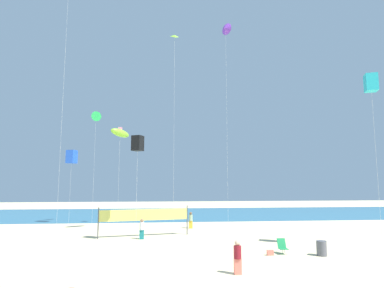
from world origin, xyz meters
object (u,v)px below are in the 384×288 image
Objects in this scene: kite_green_delta at (96,117)px; kite_black_box at (138,143)px; beachgoer_white_shirt at (142,228)px; beach_handbag at (270,253)px; kite_violet_delta at (226,29)px; folding_beach_chair at (282,246)px; kite_blue_box at (72,157)px; beachgoer_sage_shirt at (191,220)px; kite_cyan_box at (371,83)px; kite_lime_diamond at (175,39)px; kite_lime_inflatable at (120,133)px; beachgoer_maroon_shirt at (238,256)px; trash_barrel at (322,248)px; volleyball_net at (145,216)px.

kite_black_box is at bearing -64.82° from kite_green_delta.
beach_handbag is at bearing 38.33° from beachgoer_white_shirt.
beachgoer_white_shirt is 23.68m from kite_violet_delta.
beachgoer_white_shirt is at bearing 168.95° from folding_beach_chair.
kite_blue_box is (-16.17, 16.13, 6.96)m from beach_handbag.
beachgoer_sage_shirt is at bearing -150.76° from kite_violet_delta.
kite_lime_diamond is at bearing 140.46° from kite_cyan_box.
kite_lime_inflatable is 17.01m from kite_violet_delta.
kite_cyan_box reaches higher than beachgoer_maroon_shirt.
kite_blue_box is (-19.18, 16.54, 6.68)m from trash_barrel.
beachgoer_white_shirt is (-5.10, 10.09, -0.02)m from beachgoer_maroon_shirt.
kite_cyan_box reaches higher than trash_barrel.
trash_barrel is at bearing -39.35° from kite_lime_inflatable.
beachgoer_maroon_shirt is at bearing -127.48° from beach_handbag.
kite_lime_inflatable is at bearing -59.12° from kite_green_delta.
beachgoer_white_shirt is at bearing -136.87° from kite_violet_delta.
kite_violet_delta is (8.45, 7.91, 20.65)m from beachgoer_white_shirt.
trash_barrel is at bearing 42.61° from beachgoer_maroon_shirt.
beachgoer_sage_shirt is at bearing 107.15° from beach_handbag.
beachgoer_white_shirt is 1.75× the size of folding_beach_chair.
kite_lime_inflatable reaches higher than kite_black_box.
volleyball_net is at bearing 80.92° from kite_black_box.
kite_green_delta is at bearing 142.47° from kite_cyan_box.
beachgoer_sage_shirt is 18.99m from kite_cyan_box.
kite_cyan_box reaches higher than kite_lime_inflatable.
beachgoer_sage_shirt is at bearing 46.72° from volleyball_net.
kite_black_box reaches higher than beach_handbag.
beachgoer_sage_shirt is 14.60m from kite_blue_box.
kite_blue_box is (-13.29, 19.89, 6.27)m from beachgoer_maroon_shirt.
kite_black_box reaches higher than trash_barrel.
kite_lime_inflatable is at bearing -43.85° from kite_blue_box.
kite_lime_diamond is 7.64m from kite_violet_delta.
kite_blue_box reaches higher than beachgoer_sage_shirt.
volleyball_net is 0.32× the size of kite_violet_delta.
kite_cyan_box is at bearing -30.69° from kite_lime_inflatable.
kite_lime_diamond reaches higher than volleyball_net.
kite_green_delta is at bearing 120.88° from kite_lime_inflatable.
volleyball_net reaches higher than folding_beach_chair.
beachgoer_sage_shirt is 7.06m from beachgoer_white_shirt.
kite_lime_diamond is 12.88m from kite_black_box.
trash_barrel is at bearing -23.83° from kite_black_box.
kite_lime_diamond is 12.19m from kite_green_delta.
volleyball_net is 0.38× the size of kite_lime_diamond.
kite_green_delta reaches higher than kite_lime_inflatable.
kite_lime_inflatable reaches higher than beachgoer_maroon_shirt.
kite_lime_diamond is 2.42× the size of kite_black_box.
kite_blue_box is at bearing 160.06° from folding_beach_chair.
volleyball_net is at bearing 153.91° from kite_cyan_box.
kite_green_delta is at bearing 4.07° from kite_blue_box.
kite_black_box is (7.86, -11.54, 0.10)m from kite_blue_box.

